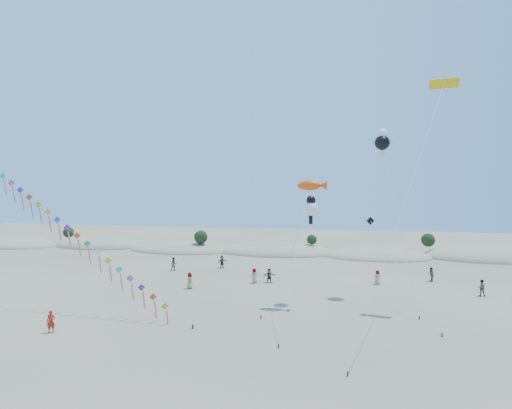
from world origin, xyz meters
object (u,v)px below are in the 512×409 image
object	(u,v)px
kite_train	(54,218)
flyer_foreground	(51,322)
fish_kite	(312,186)
parafoil_kite	(443,87)

from	to	relation	value
kite_train	flyer_foreground	bearing A→B (deg)	-57.14
fish_kite	parafoil_kite	xyz separation A→B (m)	(11.37, 1.04, 8.75)
parafoil_kite	flyer_foreground	world-z (taller)	parafoil_kite
fish_kite	flyer_foreground	bearing A→B (deg)	-150.69
kite_train	parafoil_kite	world-z (taller)	parafoil_kite
kite_train	fish_kite	size ratio (longest dim) A/B	2.28
kite_train	parafoil_kite	bearing A→B (deg)	9.98
kite_train	fish_kite	bearing A→B (deg)	12.29
kite_train	parafoil_kite	xyz separation A→B (m)	(34.40, 6.05, 11.68)
fish_kite	parafoil_kite	size ratio (longest dim) A/B	0.57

